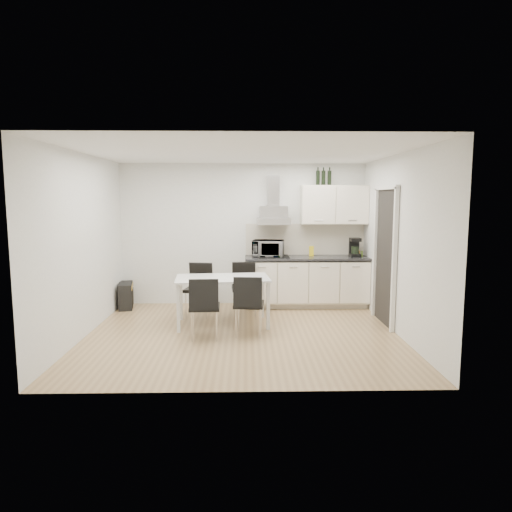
{
  "coord_description": "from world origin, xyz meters",
  "views": [
    {
      "loc": [
        0.05,
        -6.45,
        1.96
      ],
      "look_at": [
        0.2,
        0.38,
        1.1
      ],
      "focal_mm": 32.0,
      "sensor_mm": 36.0,
      "label": 1
    }
  ],
  "objects_px": {
    "chair_far_right": "(244,289)",
    "guitar_amp": "(126,295)",
    "floor_speaker": "(209,296)",
    "kitchenette": "(308,261)",
    "dining_table": "(223,282)",
    "chair_far_left": "(198,290)",
    "chair_near_left": "(205,308)",
    "chair_near_right": "(249,305)"
  },
  "relations": [
    {
      "from": "chair_near_left",
      "to": "chair_near_right",
      "type": "bearing_deg",
      "value": 10.65
    },
    {
      "from": "chair_far_right",
      "to": "guitar_amp",
      "type": "distance_m",
      "value": 2.21
    },
    {
      "from": "chair_far_left",
      "to": "chair_near_left",
      "type": "xyz_separation_m",
      "value": [
        0.22,
        -1.24,
        0.0
      ]
    },
    {
      "from": "chair_far_left",
      "to": "guitar_amp",
      "type": "relative_size",
      "value": 1.51
    },
    {
      "from": "chair_far_left",
      "to": "chair_near_left",
      "type": "height_order",
      "value": "same"
    },
    {
      "from": "chair_far_left",
      "to": "floor_speaker",
      "type": "height_order",
      "value": "chair_far_left"
    },
    {
      "from": "chair_far_left",
      "to": "chair_near_left",
      "type": "bearing_deg",
      "value": 108.93
    },
    {
      "from": "guitar_amp",
      "to": "chair_near_left",
      "type": "bearing_deg",
      "value": -60.32
    },
    {
      "from": "chair_far_right",
      "to": "guitar_amp",
      "type": "height_order",
      "value": "chair_far_right"
    },
    {
      "from": "guitar_amp",
      "to": "floor_speaker",
      "type": "relative_size",
      "value": 1.83
    },
    {
      "from": "chair_near_left",
      "to": "chair_far_left",
      "type": "bearing_deg",
      "value": 97.75
    },
    {
      "from": "kitchenette",
      "to": "chair_far_left",
      "type": "xyz_separation_m",
      "value": [
        -1.93,
        -0.67,
        -0.39
      ]
    },
    {
      "from": "floor_speaker",
      "to": "chair_near_right",
      "type": "bearing_deg",
      "value": -74.65
    },
    {
      "from": "chair_far_left",
      "to": "chair_far_right",
      "type": "height_order",
      "value": "same"
    },
    {
      "from": "chair_far_left",
      "to": "floor_speaker",
      "type": "bearing_deg",
      "value": -88.11
    },
    {
      "from": "kitchenette",
      "to": "chair_near_left",
      "type": "xyz_separation_m",
      "value": [
        -1.71,
        -1.91,
        -0.39
      ]
    },
    {
      "from": "kitchenette",
      "to": "chair_far_right",
      "type": "xyz_separation_m",
      "value": [
        -1.16,
        -0.59,
        -0.39
      ]
    },
    {
      "from": "chair_far_left",
      "to": "chair_far_right",
      "type": "distance_m",
      "value": 0.78
    },
    {
      "from": "kitchenette",
      "to": "chair_near_left",
      "type": "bearing_deg",
      "value": -131.93
    },
    {
      "from": "chair_near_left",
      "to": "chair_near_right",
      "type": "xyz_separation_m",
      "value": [
        0.62,
        0.14,
        0.0
      ]
    },
    {
      "from": "chair_far_right",
      "to": "chair_near_right",
      "type": "relative_size",
      "value": 1.0
    },
    {
      "from": "dining_table",
      "to": "floor_speaker",
      "type": "bearing_deg",
      "value": 98.41
    },
    {
      "from": "floor_speaker",
      "to": "guitar_amp",
      "type": "bearing_deg",
      "value": -175.85
    },
    {
      "from": "chair_near_right",
      "to": "chair_far_right",
      "type": "bearing_deg",
      "value": 98.3
    },
    {
      "from": "dining_table",
      "to": "guitar_amp",
      "type": "xyz_separation_m",
      "value": [
        -1.8,
        1.13,
        -0.44
      ]
    },
    {
      "from": "kitchenette",
      "to": "dining_table",
      "type": "distance_m",
      "value": 1.93
    },
    {
      "from": "chair_far_left",
      "to": "chair_near_right",
      "type": "xyz_separation_m",
      "value": [
        0.84,
        -1.1,
        0.0
      ]
    },
    {
      "from": "chair_far_right",
      "to": "chair_far_left",
      "type": "bearing_deg",
      "value": 1.56
    },
    {
      "from": "guitar_amp",
      "to": "dining_table",
      "type": "bearing_deg",
      "value": -43.37
    },
    {
      "from": "chair_far_left",
      "to": "floor_speaker",
      "type": "distance_m",
      "value": 0.88
    },
    {
      "from": "chair_far_right",
      "to": "guitar_amp",
      "type": "relative_size",
      "value": 1.51
    },
    {
      "from": "dining_table",
      "to": "chair_near_right",
      "type": "height_order",
      "value": "chair_near_right"
    },
    {
      "from": "kitchenette",
      "to": "chair_far_left",
      "type": "relative_size",
      "value": 2.86
    },
    {
      "from": "dining_table",
      "to": "chair_near_left",
      "type": "distance_m",
      "value": 0.76
    },
    {
      "from": "dining_table",
      "to": "chair_near_left",
      "type": "relative_size",
      "value": 1.7
    },
    {
      "from": "dining_table",
      "to": "chair_near_right",
      "type": "xyz_separation_m",
      "value": [
        0.4,
        -0.55,
        -0.23
      ]
    },
    {
      "from": "dining_table",
      "to": "chair_near_left",
      "type": "bearing_deg",
      "value": -112.63
    },
    {
      "from": "chair_near_left",
      "to": "chair_near_right",
      "type": "distance_m",
      "value": 0.64
    },
    {
      "from": "chair_far_left",
      "to": "chair_near_left",
      "type": "distance_m",
      "value": 1.26
    },
    {
      "from": "chair_near_right",
      "to": "chair_far_left",
      "type": "bearing_deg",
      "value": 132.4
    },
    {
      "from": "chair_far_right",
      "to": "chair_near_left",
      "type": "bearing_deg",
      "value": 63.16
    },
    {
      "from": "kitchenette",
      "to": "floor_speaker",
      "type": "bearing_deg",
      "value": 174.83
    }
  ]
}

